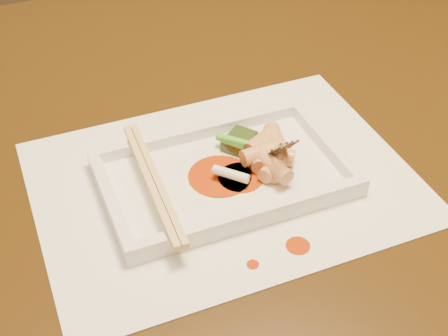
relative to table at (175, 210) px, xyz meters
name	(u,v)px	position (x,y,z in m)	size (l,w,h in m)	color
table	(175,210)	(0.00, 0.00, 0.00)	(1.40, 0.90, 0.75)	black
placemat	(224,181)	(0.03, -0.08, 0.10)	(0.40, 0.30, 0.00)	white
sauce_splatter_a	(298,246)	(0.06, -0.19, 0.10)	(0.02, 0.02, 0.00)	#AC3205
sauce_splatter_b	(253,264)	(0.01, -0.20, 0.10)	(0.01, 0.01, 0.00)	#AC3205
plate_base	(224,178)	(0.03, -0.08, 0.11)	(0.26, 0.16, 0.01)	white
plate_rim_far	(200,131)	(0.03, 0.00, 0.12)	(0.26, 0.01, 0.01)	white
plate_rim_near	(253,215)	(0.03, -0.15, 0.12)	(0.26, 0.01, 0.01)	white
plate_rim_left	(110,201)	(-0.09, -0.08, 0.12)	(0.01, 0.14, 0.01)	white
plate_rim_right	(326,143)	(0.16, -0.08, 0.12)	(0.01, 0.14, 0.01)	white
veg_piece	(239,141)	(0.07, -0.04, 0.12)	(0.04, 0.03, 0.01)	black
scallion_white	(231,174)	(0.04, -0.09, 0.12)	(0.01, 0.01, 0.04)	#EAEACC
scallion_green	(252,146)	(0.08, -0.06, 0.12)	(0.01, 0.01, 0.09)	#379E19
chopstick_a	(150,182)	(-0.05, -0.08, 0.13)	(0.01, 0.19, 0.01)	#DCB66E
chopstick_b	(157,180)	(-0.04, -0.08, 0.13)	(0.01, 0.19, 0.01)	#DCB66E
fork	(279,95)	(0.10, -0.06, 0.18)	(0.09, 0.10, 0.14)	silver
sauce_blob_0	(220,176)	(0.03, -0.08, 0.11)	(0.07, 0.07, 0.00)	#AC3205
sauce_blob_1	(241,177)	(0.05, -0.09, 0.11)	(0.05, 0.05, 0.00)	#AC3205
rice_cake_0	(277,156)	(0.10, -0.08, 0.12)	(0.02, 0.02, 0.04)	tan
rice_cake_1	(278,161)	(0.09, -0.09, 0.12)	(0.02, 0.02, 0.05)	tan
rice_cake_2	(262,153)	(0.08, -0.08, 0.13)	(0.02, 0.02, 0.05)	tan
rice_cake_3	(275,140)	(0.11, -0.06, 0.12)	(0.02, 0.02, 0.04)	tan
rice_cake_4	(263,154)	(0.08, -0.07, 0.12)	(0.02, 0.02, 0.05)	tan
rice_cake_5	(273,166)	(0.08, -0.10, 0.13)	(0.02, 0.02, 0.05)	tan
rice_cake_6	(262,141)	(0.09, -0.05, 0.12)	(0.02, 0.02, 0.05)	tan
rice_cake_7	(274,166)	(0.08, -0.10, 0.12)	(0.02, 0.02, 0.04)	tan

